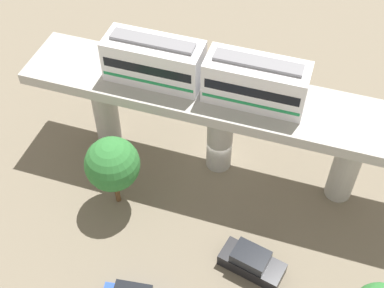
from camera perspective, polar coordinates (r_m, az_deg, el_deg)
name	(u,v)px	position (r m, az deg, el deg)	size (l,w,h in m)	color
ground_plane	(218,163)	(40.35, 2.89, -2.11)	(120.00, 120.00, 0.00)	#706654
viaduct	(221,112)	(36.26, 3.23, 3.53)	(5.20, 28.00, 7.36)	#A8A59E
train	(204,71)	(34.27, 1.30, 7.98)	(2.64, 13.55, 3.24)	white
parked_car_black	(251,262)	(34.81, 6.52, -12.71)	(2.67, 4.49, 1.76)	black
tree_mid_lot	(112,164)	(35.36, -8.71, -2.21)	(3.78, 3.78, 5.97)	brown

